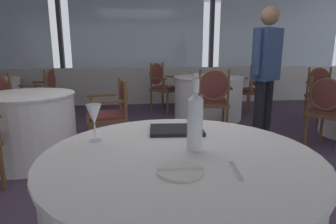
# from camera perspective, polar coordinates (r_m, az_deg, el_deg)

# --- Properties ---
(ground_plane) EXTENTS (14.06, 14.06, 0.00)m
(ground_plane) POSITION_cam_1_polar(r_m,az_deg,el_deg) (2.96, -3.54, -11.54)
(ground_plane) COLOR #47384C
(window_wall_far) EXTENTS (10.82, 0.14, 2.69)m
(window_wall_far) POSITION_cam_1_polar(r_m,az_deg,el_deg) (6.40, -6.10, 11.33)
(window_wall_far) COLOR beige
(window_wall_far) RESTS_ON ground_plane
(side_plate) EXTENTS (0.18, 0.18, 0.01)m
(side_plate) POSITION_cam_1_polar(r_m,az_deg,el_deg) (1.04, 2.63, -12.23)
(side_plate) COLOR silver
(side_plate) RESTS_ON foreground_table
(butter_knife) EXTENTS (0.18, 0.03, 0.00)m
(butter_knife) POSITION_cam_1_polar(r_m,az_deg,el_deg) (1.04, 2.64, -11.98)
(butter_knife) COLOR silver
(butter_knife) RESTS_ON foreground_table
(dinner_fork) EXTENTS (0.04, 0.17, 0.00)m
(dinner_fork) POSITION_cam_1_polar(r_m,az_deg,el_deg) (1.08, 14.12, -11.83)
(dinner_fork) COLOR silver
(dinner_fork) RESTS_ON foreground_table
(water_bottle) EXTENTS (0.07, 0.07, 0.35)m
(water_bottle) POSITION_cam_1_polar(r_m,az_deg,el_deg) (1.23, 5.71, -1.59)
(water_bottle) COLOR white
(water_bottle) RESTS_ON foreground_table
(wine_glass) EXTENTS (0.08, 0.08, 0.19)m
(wine_glass) POSITION_cam_1_polar(r_m,az_deg,el_deg) (1.39, -15.31, -0.66)
(wine_glass) COLOR white
(wine_glass) RESTS_ON foreground_table
(menu_book) EXTENTS (0.31, 0.24, 0.02)m
(menu_book) POSITION_cam_1_polar(r_m,az_deg,el_deg) (1.54, 1.77, -3.79)
(menu_book) COLOR black
(menu_book) RESTS_ON foreground_table
(dining_chair_0_0) EXTENTS (0.51, 0.57, 0.93)m
(dining_chair_0_0) POSITION_cam_1_polar(r_m,az_deg,el_deg) (5.10, -24.65, 3.93)
(dining_chair_0_0) COLOR brown
(dining_chair_0_0) RESTS_ON ground_plane
(background_table_1) EXTENTS (1.26, 1.26, 0.77)m
(background_table_1) POSITION_cam_1_polar(r_m,az_deg,el_deg) (5.06, 8.39, 3.06)
(background_table_1) COLOR white
(background_table_1) RESTS_ON ground_plane
(dining_chair_1_0) EXTENTS (0.58, 0.62, 0.94)m
(dining_chair_1_0) POSITION_cam_1_polar(r_m,az_deg,el_deg) (5.69, 17.40, 5.32)
(dining_chair_1_0) COLOR brown
(dining_chair_1_0) RESTS_ON ground_plane
(dining_chair_1_1) EXTENTS (0.66, 0.66, 0.99)m
(dining_chair_1_1) POSITION_cam_1_polar(r_m,az_deg,el_deg) (5.58, -1.41, 6.13)
(dining_chair_1_1) COLOR brown
(dining_chair_1_1) RESTS_ON ground_plane
(dining_chair_1_2) EXTENTS (0.60, 0.55, 0.98)m
(dining_chair_1_2) POSITION_cam_1_polar(r_m,az_deg,el_deg) (3.99, 9.41, 3.24)
(dining_chair_1_2) COLOR brown
(dining_chair_1_2) RESTS_ON ground_plane
(dining_chair_2_0) EXTENTS (0.62, 0.64, 0.92)m
(dining_chair_2_0) POSITION_cam_1_polar(r_m,az_deg,el_deg) (3.91, 30.87, 0.94)
(dining_chair_2_0) COLOR brown
(dining_chair_2_0) RESTS_ON ground_plane
(dining_chair_2_2) EXTENTS (0.56, 0.50, 0.94)m
(dining_chair_2_2) POSITION_cam_1_polar(r_m,az_deg,el_deg) (5.55, 29.62, 4.10)
(dining_chair_2_2) COLOR brown
(dining_chair_2_2) RESTS_ON ground_plane
(background_table_3) EXTENTS (1.00, 1.00, 0.77)m
(background_table_3) POSITION_cam_1_polar(r_m,az_deg,el_deg) (3.38, -27.09, -2.98)
(background_table_3) COLOR white
(background_table_3) RESTS_ON ground_plane
(dining_chair_3_1) EXTENTS (0.54, 0.60, 0.89)m
(dining_chair_3_1) POSITION_cam_1_polar(r_m,az_deg,el_deg) (3.32, -11.48, 0.45)
(dining_chair_3_1) COLOR brown
(dining_chair_3_1) RESTS_ON ground_plane
(diner_person_0) EXTENTS (0.47, 0.36, 1.74)m
(diner_person_0) POSITION_cam_1_polar(r_m,az_deg,el_deg) (3.69, 19.92, 8.59)
(diner_person_0) COLOR black
(diner_person_0) RESTS_ON ground_plane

